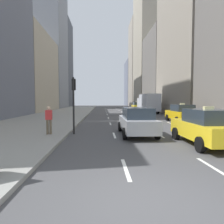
# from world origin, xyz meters

# --- Properties ---
(ground_plane) EXTENTS (160.00, 160.00, 0.00)m
(ground_plane) POSITION_xyz_m (0.00, 0.00, 0.00)
(ground_plane) COLOR #474749
(sidewalk_left) EXTENTS (8.00, 66.00, 0.15)m
(sidewalk_left) POSITION_xyz_m (-7.00, 27.00, 0.07)
(sidewalk_left) COLOR gray
(sidewalk_left) RESTS_ON ground
(lane_markings) EXTENTS (5.72, 56.00, 0.01)m
(lane_markings) POSITION_xyz_m (2.60, 23.00, 0.01)
(lane_markings) COLOR white
(lane_markings) RESTS_ON ground
(building_row_left) EXTENTS (6.00, 65.83, 34.39)m
(building_row_left) POSITION_xyz_m (-14.00, 37.35, 13.15)
(building_row_left) COLOR gray
(building_row_left) RESTS_ON ground
(building_row_right) EXTENTS (6.00, 86.34, 37.49)m
(building_row_right) POSITION_xyz_m (12.00, 41.12, 15.18)
(building_row_right) COLOR slate
(building_row_right) RESTS_ON ground
(taxi_lead) EXTENTS (2.02, 4.40, 1.87)m
(taxi_lead) POSITION_xyz_m (6.80, 40.19, 0.88)
(taxi_lead) COLOR yellow
(taxi_lead) RESTS_ON ground
(taxi_second) EXTENTS (2.02, 4.40, 1.87)m
(taxi_second) POSITION_xyz_m (6.80, 15.02, 0.88)
(taxi_second) COLOR yellow
(taxi_second) RESTS_ON ground
(taxi_third) EXTENTS (2.02, 4.40, 1.87)m
(taxi_third) POSITION_xyz_m (4.00, 5.12, 0.88)
(taxi_third) COLOR yellow
(taxi_third) RESTS_ON ground
(sedan_black_near) EXTENTS (2.02, 4.77, 1.71)m
(sedan_black_near) POSITION_xyz_m (1.20, 8.04, 0.87)
(sedan_black_near) COLOR #9EA0A5
(sedan_black_near) RESTS_ON ground
(box_truck) EXTENTS (2.58, 8.40, 3.15)m
(box_truck) POSITION_xyz_m (6.80, 29.43, 1.71)
(box_truck) COLOR silver
(box_truck) RESTS_ON ground
(pedestrian_mid_block) EXTENTS (0.36, 0.22, 1.65)m
(pedestrian_mid_block) POSITION_xyz_m (-4.06, 7.73, 1.07)
(pedestrian_mid_block) COLOR brown
(pedestrian_mid_block) RESTS_ON sidewalk_left
(traffic_light_pole) EXTENTS (0.24, 0.42, 3.60)m
(traffic_light_pole) POSITION_xyz_m (-2.75, 8.77, 2.41)
(traffic_light_pole) COLOR black
(traffic_light_pole) RESTS_ON ground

